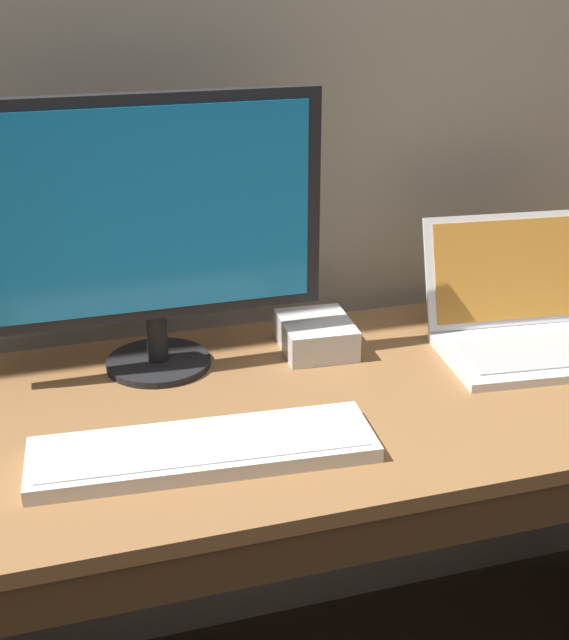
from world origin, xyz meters
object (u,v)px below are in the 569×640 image
(laptop_white, at_px, (523,323))
(external_drive_box, at_px, (316,335))
(wired_keyboard, at_px, (204,449))
(external_monitor, at_px, (151,223))

(laptop_white, relative_size, external_drive_box, 2.37)
(laptop_white, distance_m, wired_keyboard, 0.67)
(external_drive_box, bearing_deg, wired_keyboard, -132.35)
(external_monitor, xyz_separation_m, wired_keyboard, (0.02, -0.30, -0.25))
(laptop_white, distance_m, external_drive_box, 0.38)
(wired_keyboard, distance_m, external_drive_box, 0.40)
(laptop_white, bearing_deg, external_drive_box, 165.15)
(wired_keyboard, bearing_deg, external_monitor, 92.99)
(external_monitor, xyz_separation_m, external_drive_box, (0.29, -0.00, -0.24))
(laptop_white, height_order, wired_keyboard, laptop_white)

